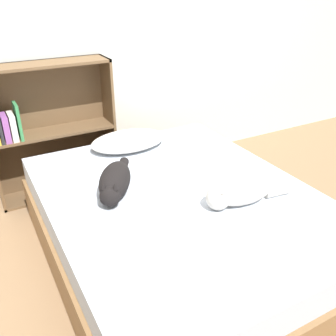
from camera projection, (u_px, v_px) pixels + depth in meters
ground_plane at (179, 255)px, 2.38m from camera, size 8.00×8.00×0.00m
wall_back at (93, 25)px, 2.86m from camera, size 8.00×0.06×2.50m
bed at (179, 226)px, 2.28m from camera, size 1.50×1.90×0.46m
pillow at (128, 141)px, 2.73m from camera, size 0.56×0.36×0.11m
cat_light at (238, 193)px, 2.04m from camera, size 0.53×0.20×0.16m
cat_dark at (115, 181)px, 2.14m from camera, size 0.38×0.52×0.16m
bookshelf at (47, 129)px, 2.88m from camera, size 0.93×0.26×1.04m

